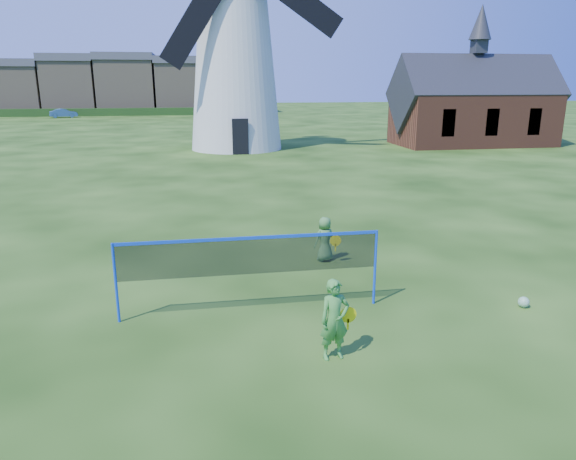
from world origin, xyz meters
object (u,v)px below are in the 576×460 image
Objects in this scene: windmill at (234,51)px; chapel at (473,107)px; badminton_net at (250,257)px; play_ball at (524,302)px; car_right at (64,113)px; player_boy at (325,239)px; player_girl at (335,320)px.

windmill is 1.62× the size of chapel.
badminton_net is 22.95× the size of play_ball.
car_right is (-22.65, 63.96, 0.44)m from play_ball.
badminton_net reaches higher than car_right.
windmill is 24.40m from player_boy.
play_ball is at bearing -172.65° from car_right.
badminton_net is (-1.86, -26.50, -5.19)m from windmill.
play_ball is (-13.27, -26.77, -2.56)m from chapel.
car_right is at bearing 105.26° from badminton_net.
windmill reaches higher than play_ball.
windmill is 28.13m from play_ball.
windmill is at bearing 85.98° from badminton_net.
car_right reaches higher than play_ball.
car_right is (-19.12, 36.75, -5.78)m from windmill.
windmill is 27.06m from badminton_net.
chapel is 3.36× the size of car_right.
badminton_net is (-18.67, -26.06, -1.53)m from chapel.
player_girl is (1.14, -2.00, -0.46)m from badminton_net.
player_girl is 1.20× the size of player_boy.
badminton_net is 4.47× the size of player_boy.
player_boy is at bearing 52.31° from badminton_net.
windmill reaches higher than car_right.
car_right is at bearing 97.15° from player_girl.
player_boy is (2.15, 2.79, -0.57)m from badminton_net.
player_girl is at bearing 58.56° from player_boy.
chapel is at bearing 63.62° from play_ball.
chapel is 28.62m from player_boy.
badminton_net reaches higher than player_boy.
player_girl is (-17.53, -28.06, -1.99)m from chapel.
windmill is at bearing 79.95° from player_girl.
player_girl reaches higher than player_boy.
chapel reaches higher than car_right.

